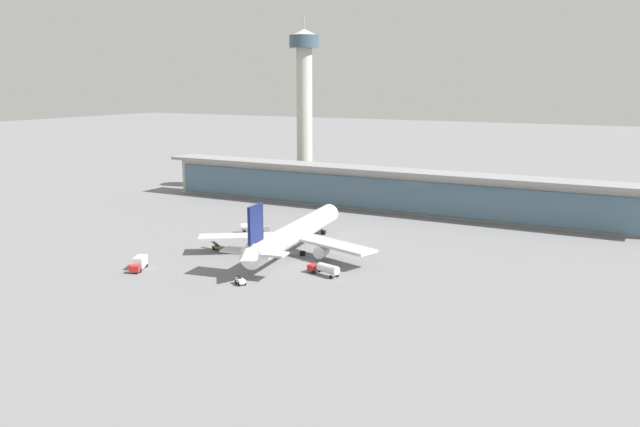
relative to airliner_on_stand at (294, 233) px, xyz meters
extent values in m
plane|color=slate|center=(-0.69, 0.52, -5.45)|extent=(1200.00, 1200.00, 0.00)
cylinder|color=white|center=(-0.19, 1.32, 0.02)|extent=(13.52, 55.02, 5.77)
cone|color=white|center=(-4.42, 30.70, 0.02)|extent=(6.34, 5.95, 5.66)
cone|color=white|center=(4.00, -27.78, 0.60)|extent=(6.05, 7.03, 5.20)
cube|color=black|center=(-3.95, 27.43, 1.03)|extent=(4.63, 2.98, 0.70)
cube|color=#B7BABF|center=(-11.79, -5.43, -0.99)|extent=(24.17, 19.26, 0.70)
cube|color=#B7BABF|center=(12.84, -1.89, -0.99)|extent=(25.64, 13.68, 0.70)
cylinder|color=silver|center=(-8.75, -5.58, -2.98)|extent=(3.75, 4.59, 3.19)
cylinder|color=silver|center=(9.97, -2.89, -2.98)|extent=(3.75, 4.59, 3.19)
cube|color=#141E51|center=(3.29, -22.82, 7.39)|extent=(1.68, 7.00, 8.96)
cube|color=#B7BABF|center=(3.43, -23.81, 0.89)|extent=(16.39, 6.61, 0.50)
cylinder|color=black|center=(-2.92, -2.09, -4.76)|extent=(1.38, 1.55, 1.39)
cylinder|color=black|center=(3.39, -1.19, -4.76)|extent=(1.38, 1.55, 1.39)
cylinder|color=black|center=(-3.31, 22.99, -4.76)|extent=(1.38, 1.55, 1.39)
cube|color=silver|center=(3.28, -29.40, -4.55)|extent=(3.16, 2.80, 0.90)
cube|color=black|center=(3.03, -29.23, -3.75)|extent=(0.97, 0.97, 0.70)
cylinder|color=black|center=(4.49, -29.35, -5.00)|extent=(0.90, 0.73, 0.90)
cylinder|color=black|center=(3.70, -30.53, -5.00)|extent=(0.90, 0.73, 0.90)
cylinder|color=black|center=(2.86, -28.26, -5.00)|extent=(0.90, 0.73, 0.90)
cylinder|color=black|center=(2.07, -29.45, -5.00)|extent=(0.90, 0.73, 0.90)
cube|color=#B21E1E|center=(13.23, -13.08, -4.25)|extent=(2.55, 2.83, 1.50)
cylinder|color=silver|center=(17.87, -14.31, -3.55)|extent=(5.95, 3.46, 2.10)
cylinder|color=black|center=(13.86, -14.40, -5.00)|extent=(0.94, 0.50, 0.90)
cylinder|color=black|center=(14.43, -12.26, -5.00)|extent=(0.94, 0.50, 0.90)
cylinder|color=black|center=(19.37, -15.85, -5.00)|extent=(0.94, 0.50, 0.90)
cylinder|color=black|center=(19.94, -13.72, -5.00)|extent=(0.94, 0.50, 0.90)
cube|color=olive|center=(-19.18, -7.05, -4.70)|extent=(5.08, 2.81, 0.60)
cube|color=black|center=(-21.55, -6.52, -3.62)|extent=(4.06, 1.75, 1.72)
cylinder|color=black|center=(-21.00, -7.49, -5.00)|extent=(0.94, 0.47, 0.90)
cylinder|color=black|center=(-20.64, -5.88, -5.00)|extent=(0.94, 0.47, 0.90)
cylinder|color=black|center=(-17.73, -8.23, -5.00)|extent=(0.94, 0.47, 0.90)
cylinder|color=black|center=(-17.36, -6.61, -5.00)|extent=(0.94, 0.47, 0.90)
cube|color=#B21E1E|center=(-24.09, -34.17, -4.25)|extent=(2.85, 2.61, 1.50)
cube|color=black|center=(-23.74, -34.89, -3.95)|extent=(1.92, 0.99, 0.70)
cube|color=silver|center=(-25.83, -30.46, -3.60)|extent=(4.04, 5.14, 2.50)
cylinder|color=black|center=(-23.47, -33.00, -5.00)|extent=(0.64, 0.93, 0.90)
cylinder|color=black|center=(-25.38, -33.90, -5.00)|extent=(0.64, 0.93, 0.90)
cylinder|color=black|center=(-25.51, -28.65, -5.00)|extent=(0.64, 0.93, 0.90)
cylinder|color=black|center=(-27.43, -29.55, -5.00)|extent=(0.64, 0.93, 0.90)
cube|color=gray|center=(-19.97, 17.14, -4.25)|extent=(2.99, 3.11, 1.50)
cylinder|color=silver|center=(-23.96, 14.48, -3.55)|extent=(5.83, 4.85, 2.10)
cylinder|color=black|center=(-21.37, 17.53, -5.00)|extent=(0.90, 0.73, 0.90)
cylinder|color=black|center=(-20.15, 15.69, -5.00)|extent=(0.90, 0.73, 0.90)
cylinder|color=black|center=(-26.12, 14.38, -5.00)|extent=(0.90, 0.73, 0.90)
cylinder|color=black|center=(-24.89, 12.54, -5.00)|extent=(0.90, 0.73, 0.90)
cube|color=#B2ADA3|center=(-0.69, 66.82, 1.55)|extent=(180.00, 8.00, 14.00)
cube|color=slate|center=(-0.69, 62.52, 0.85)|extent=(176.40, 0.50, 11.20)
cube|color=gray|center=(-0.69, 64.82, 9.15)|extent=(183.60, 12.80, 1.20)
cylinder|color=#B2ADA3|center=(-46.75, 88.14, 23.76)|extent=(6.40, 6.40, 58.44)
cylinder|color=#384C5B|center=(-46.75, 88.14, 55.48)|extent=(12.00, 12.00, 5.00)
cone|color=#B2ADA3|center=(-46.75, 88.14, 59.18)|extent=(10.20, 10.20, 2.40)
cylinder|color=#99999E|center=(-46.75, 88.14, 62.88)|extent=(0.36, 0.36, 5.00)
camera|label=1|loc=(86.07, -145.02, 39.64)|focal=36.47mm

